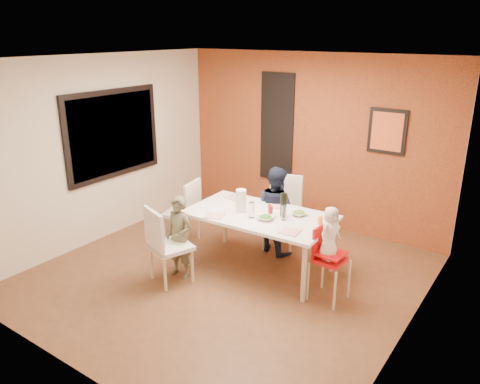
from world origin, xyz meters
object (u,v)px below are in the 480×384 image
Objects in this scene: chair_left at (186,209)px; child_near at (179,237)px; chair_near at (164,242)px; paper_towel_roll at (241,201)px; high_chair at (327,256)px; dining_table at (260,219)px; toddler at (330,233)px; child_far at (276,210)px; wine_bottle at (284,205)px; chair_far at (283,207)px.

child_near is at bearing 24.33° from chair_left.
chair_near is 1.11m from paper_towel_roll.
child_near is 3.57× the size of paper_towel_roll.
high_chair is at bearing 72.56° from chair_left.
dining_table is 1.32m from chair_left.
dining_table is 1.05m from child_near.
child_far is at bearing 72.24° from toddler.
wine_bottle is (-0.76, 0.28, 0.09)m from toddler.
chair_near is 0.95× the size of chair_far.
chair_left reaches higher than dining_table.
chair_far is 0.25m from child_far.
chair_far is at bearing 110.98° from chair_left.
high_chair is 1.33m from paper_towel_roll.
wine_bottle reaches higher than dining_table.
chair_left is (-1.19, -0.77, -0.04)m from chair_far.
chair_left is 3.15× the size of wine_bottle.
wine_bottle is at bearing 79.74° from chair_left.
toddler reaches higher than paper_towel_roll.
wine_bottle is at bearing 73.66° from high_chair.
child_far is at bearing 129.24° from wine_bottle.
paper_towel_roll is (-1.27, 0.10, 0.38)m from high_chair.
child_far reaches higher than chair_far.
child_near is 1.89m from toddler.
chair_far is 1.67× the size of toddler.
dining_table is at bearing -107.48° from chair_near.
chair_left is at bearing 121.72° from child_near.
chair_far reaches higher than dining_table.
chair_far is at bearing -89.60° from chair_near.
chair_far is 1.08× the size of chair_left.
chair_near is at bearing -127.08° from dining_table.
chair_near is at bearing 118.44° from high_chair.
child_far is (-1.13, 0.74, 0.09)m from high_chair.
chair_far is 1.16× the size of high_chair.
toddler is (2.36, -0.23, 0.30)m from chair_left.
chair_left is 1.14m from paper_towel_roll.
child_far reaches higher than child_near.
child_far is 1.39m from toddler.
chair_far is at bearing 82.28° from paper_towel_roll.
child_far reaches higher than paper_towel_roll.
wine_bottle is at bearing 35.46° from child_near.
toddler reaches higher than dining_table.
paper_towel_roll is (-0.14, -0.64, 0.30)m from child_far.
chair_left is at bearing 88.26° from high_chair.
dining_table is at bearing 95.64° from toddler.
chair_far is 1.52m from high_chair.
toddler reaches higher than high_chair.
chair_near reaches higher than chair_left.
child_far is at bearing 60.16° from child_near.
toddler is (1.17, -1.00, 0.26)m from chair_far.
wine_bottle reaches higher than chair_left.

